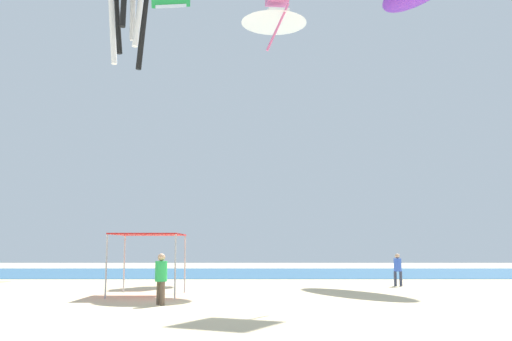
{
  "coord_description": "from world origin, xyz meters",
  "views": [
    {
      "loc": [
        0.63,
        -20.67,
        2.05
      ],
      "look_at": [
        0.73,
        7.69,
        5.86
      ],
      "focal_mm": 40.21,
      "sensor_mm": 36.0,
      "label": 1
    }
  ],
  "objects_px": {
    "canopy_tent": "(147,237)",
    "kite_box_pink": "(275,7)",
    "kite_delta_white": "(272,18)",
    "kite_parafoil_green": "(170,0)",
    "person_near_tent": "(159,275)",
    "person_central": "(396,267)"
  },
  "relations": [
    {
      "from": "canopy_tent",
      "to": "person_near_tent",
      "type": "distance_m",
      "value": 4.53
    },
    {
      "from": "person_near_tent",
      "to": "canopy_tent",
      "type": "bearing_deg",
      "value": -17.38
    },
    {
      "from": "person_central",
      "to": "kite_box_pink",
      "type": "distance_m",
      "value": 22.52
    },
    {
      "from": "canopy_tent",
      "to": "person_central",
      "type": "height_order",
      "value": "canopy_tent"
    },
    {
      "from": "person_central",
      "to": "kite_box_pink",
      "type": "bearing_deg",
      "value": -25.55
    },
    {
      "from": "person_near_tent",
      "to": "kite_delta_white",
      "type": "height_order",
      "value": "kite_delta_white"
    },
    {
      "from": "person_near_tent",
      "to": "kite_box_pink",
      "type": "bearing_deg",
      "value": -47.95
    },
    {
      "from": "kite_box_pink",
      "to": "kite_parafoil_green",
      "type": "xyz_separation_m",
      "value": [
        -9.1,
        6.92,
        3.69
      ]
    },
    {
      "from": "person_central",
      "to": "kite_delta_white",
      "type": "distance_m",
      "value": 15.47
    },
    {
      "from": "canopy_tent",
      "to": "kite_box_pink",
      "type": "distance_m",
      "value": 24.77
    },
    {
      "from": "canopy_tent",
      "to": "kite_parafoil_green",
      "type": "relative_size",
      "value": 0.85
    },
    {
      "from": "person_central",
      "to": "person_near_tent",
      "type": "bearing_deg",
      "value": 77.14
    },
    {
      "from": "kite_box_pink",
      "to": "kite_parafoil_green",
      "type": "bearing_deg",
      "value": -44.37
    },
    {
      "from": "canopy_tent",
      "to": "person_central",
      "type": "relative_size",
      "value": 1.9
    },
    {
      "from": "kite_delta_white",
      "to": "kite_parafoil_green",
      "type": "relative_size",
      "value": 1.06
    },
    {
      "from": "person_central",
      "to": "kite_parafoil_green",
      "type": "distance_m",
      "value": 32.32
    },
    {
      "from": "canopy_tent",
      "to": "person_near_tent",
      "type": "height_order",
      "value": "canopy_tent"
    },
    {
      "from": "kite_parafoil_green",
      "to": "kite_delta_white",
      "type": "bearing_deg",
      "value": 68.66
    },
    {
      "from": "person_near_tent",
      "to": "person_central",
      "type": "distance_m",
      "value": 14.84
    },
    {
      "from": "person_near_tent",
      "to": "kite_box_pink",
      "type": "height_order",
      "value": "kite_box_pink"
    },
    {
      "from": "canopy_tent",
      "to": "kite_box_pink",
      "type": "xyz_separation_m",
      "value": [
        6.25,
        16.31,
        17.57
      ]
    },
    {
      "from": "kite_parafoil_green",
      "to": "person_near_tent",
      "type": "bearing_deg",
      "value": 50.56
    }
  ]
}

